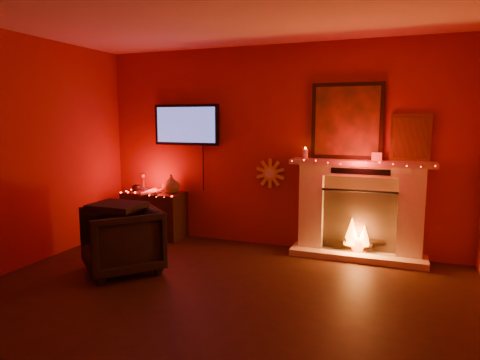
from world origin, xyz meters
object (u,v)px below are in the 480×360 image
(sunburst_clock, at_px, (270,173))
(armchair, at_px, (121,240))
(tv, at_px, (187,125))
(fireplace, at_px, (359,200))
(console_table, at_px, (155,212))

(sunburst_clock, height_order, armchair, sunburst_clock)
(tv, distance_m, armchair, 2.04)
(fireplace, bearing_deg, console_table, -177.46)
(tv, height_order, armchair, tv)
(sunburst_clock, xyz_separation_m, console_table, (-1.69, -0.22, -0.62))
(console_table, relative_size, armchair, 1.15)
(sunburst_clock, bearing_deg, armchair, -127.98)
(tv, distance_m, console_table, 1.36)
(fireplace, relative_size, console_table, 2.32)
(console_table, height_order, armchair, console_table)
(tv, xyz_separation_m, sunburst_clock, (1.25, 0.03, -0.65))
(sunburst_clock, distance_m, armchair, 2.15)
(sunburst_clock, relative_size, armchair, 0.49)
(tv, bearing_deg, fireplace, -1.50)
(armchair, bearing_deg, fireplace, 72.91)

